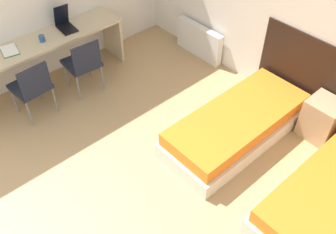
# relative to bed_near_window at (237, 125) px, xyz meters

# --- Properties ---
(wall_back) EXTENTS (5.84, 0.05, 2.70)m
(wall_back) POSITION_rel_bed_near_window_xyz_m (-0.42, 1.08, 1.16)
(wall_back) COLOR silver
(wall_back) RESTS_ON ground_plane
(bed_near_window) EXTENTS (0.88, 2.02, 0.40)m
(bed_near_window) POSITION_rel_bed_near_window_xyz_m (0.00, 0.00, 0.00)
(bed_near_window) COLOR beige
(bed_near_window) RESTS_ON ground_plane
(bed_near_door) EXTENTS (0.88, 2.02, 0.40)m
(bed_near_door) POSITION_rel_bed_near_window_xyz_m (1.38, 0.00, 0.00)
(bed_near_door) COLOR beige
(bed_near_door) RESTS_ON ground_plane
(nightstand) EXTENTS (0.42, 0.40, 0.55)m
(nightstand) POSITION_rel_bed_near_window_xyz_m (0.69, 0.81, 0.08)
(nightstand) COLOR tan
(nightstand) RESTS_ON ground_plane
(radiator) EXTENTS (0.90, 0.12, 0.53)m
(radiator) POSITION_rel_bed_near_window_xyz_m (-1.64, 0.96, 0.07)
(radiator) COLOR silver
(radiator) RESTS_ON ground_plane
(desk) EXTENTS (0.56, 2.48, 0.76)m
(desk) POSITION_rel_bed_near_window_xyz_m (-2.56, -1.31, 0.42)
(desk) COLOR #C6B28E
(desk) RESTS_ON ground_plane
(chair_near_laptop) EXTENTS (0.48, 0.48, 0.86)m
(chair_near_laptop) POSITION_rel_bed_near_window_xyz_m (-2.08, -0.92, 0.31)
(chair_near_laptop) COLOR black
(chair_near_laptop) RESTS_ON ground_plane
(chair_near_notebook) EXTENTS (0.48, 0.48, 0.86)m
(chair_near_notebook) POSITION_rel_bed_near_window_xyz_m (-2.08, -1.70, 0.31)
(chair_near_notebook) COLOR black
(chair_near_notebook) RESTS_ON ground_plane
(laptop) EXTENTS (0.35, 0.24, 0.33)m
(laptop) POSITION_rel_bed_near_window_xyz_m (-2.62, -0.82, 0.64)
(laptop) COLOR black
(laptop) RESTS_ON desk
(open_notebook) EXTENTS (0.34, 0.26, 0.02)m
(open_notebook) POSITION_rel_bed_near_window_xyz_m (-2.60, -1.68, 0.58)
(open_notebook) COLOR #236B3D
(open_notebook) RESTS_ON desk
(mug) EXTENTS (0.08, 0.08, 0.09)m
(mug) POSITION_rel_bed_near_window_xyz_m (-2.52, -1.24, 0.62)
(mug) COLOR #2D5184
(mug) RESTS_ON desk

